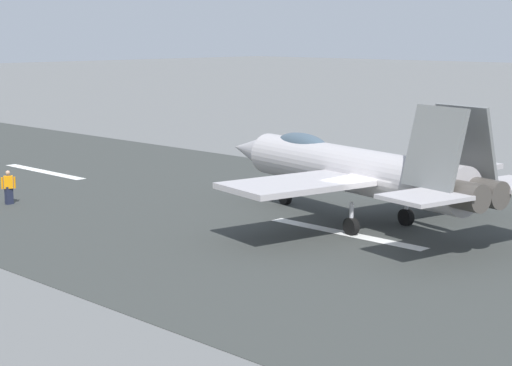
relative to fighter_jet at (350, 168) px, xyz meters
The scene contains 5 objects.
ground_plane 3.81m from the fighter_jet, 138.20° to the left, with size 400.00×400.00×0.00m, color slate.
runway_strip 3.81m from the fighter_jet, 138.43° to the left, with size 240.00×26.00×0.02m.
fighter_jet is the anchor object (origin of this frame).
crew_person 17.10m from the fighter_jet, 30.52° to the left, with size 0.46×0.62×1.72m.
marker_cone_mid 11.50m from the fighter_jet, 63.39° to the right, with size 0.44×0.44×0.55m, color orange.
Camera 1 is at (-21.03, 28.00, 8.44)m, focal length 59.83 mm.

